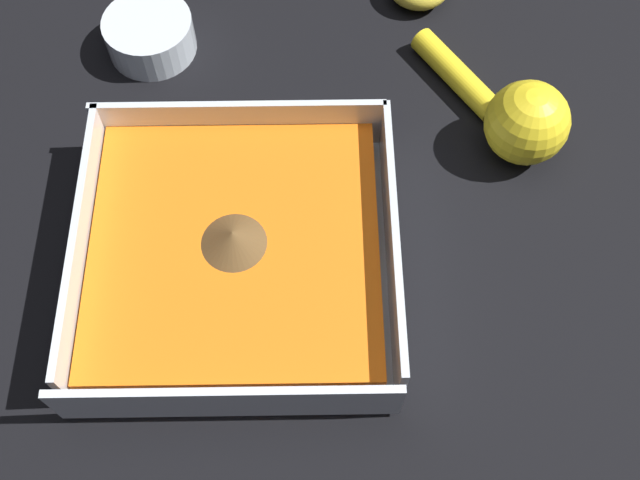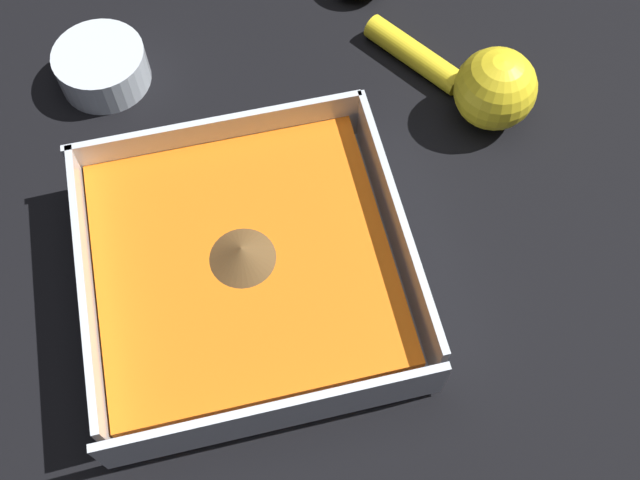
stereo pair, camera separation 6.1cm
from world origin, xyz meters
name	(u,v)px [view 1 (the left image)]	position (x,y,z in m)	size (l,w,h in m)	color
ground_plane	(239,263)	(0.00, 0.00, 0.00)	(4.00, 4.00, 0.00)	black
square_dish	(240,258)	(0.00, 0.00, 0.02)	(0.26, 0.26, 0.06)	silver
spice_bowl	(150,36)	(0.09, -0.24, 0.02)	(0.09, 0.09, 0.04)	silver
lemon_squeezer	(517,116)	(-0.25, -0.13, 0.03)	(0.13, 0.17, 0.07)	yellow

